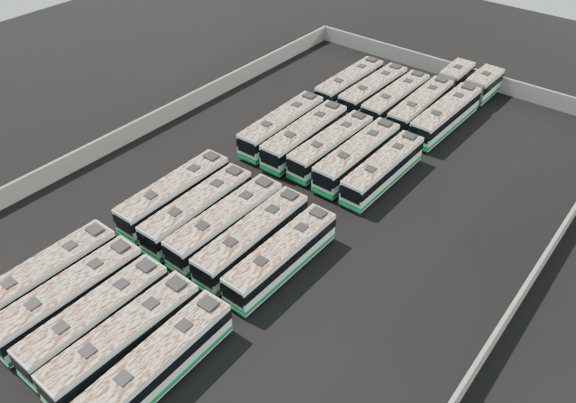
# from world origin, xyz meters

# --- Properties ---
(ground) EXTENTS (140.00, 140.00, 0.00)m
(ground) POSITION_xyz_m (0.00, 0.00, 0.00)
(ground) COLOR black
(ground) RESTS_ON ground
(perimeter_wall) EXTENTS (45.20, 73.20, 2.20)m
(perimeter_wall) POSITION_xyz_m (0.00, 0.00, 1.10)
(perimeter_wall) COLOR gray
(perimeter_wall) RESTS_ON ground
(bus_front_far_left) EXTENTS (2.68, 12.51, 3.52)m
(bus_front_far_left) POSITION_xyz_m (-8.67, -21.76, 1.80)
(bus_front_far_left) COLOR white
(bus_front_far_left) RESTS_ON ground
(bus_front_left) EXTENTS (2.77, 12.58, 3.54)m
(bus_front_left) POSITION_xyz_m (-5.27, -21.78, 1.81)
(bus_front_left) COLOR white
(bus_front_left) RESTS_ON ground
(bus_front_center) EXTENTS (2.67, 12.32, 3.47)m
(bus_front_center) POSITION_xyz_m (-1.86, -21.79, 1.77)
(bus_front_center) COLOR white
(bus_front_center) RESTS_ON ground
(bus_front_right) EXTENTS (2.86, 12.62, 3.55)m
(bus_front_right) POSITION_xyz_m (1.44, -21.76, 1.81)
(bus_front_right) COLOR white
(bus_front_right) RESTS_ON ground
(bus_front_far_right) EXTENTS (2.89, 12.55, 3.52)m
(bus_front_far_right) POSITION_xyz_m (4.94, -21.62, 1.80)
(bus_front_far_right) COLOR white
(bus_front_far_right) RESTS_ON ground
(bus_midfront_far_left) EXTENTS (2.91, 12.71, 3.57)m
(bus_midfront_far_left) POSITION_xyz_m (-8.73, -7.60, 1.83)
(bus_midfront_far_left) COLOR white
(bus_midfront_far_left) RESTS_ON ground
(bus_midfront_left) EXTENTS (2.93, 12.54, 3.52)m
(bus_midfront_left) POSITION_xyz_m (-5.22, -7.87, 1.80)
(bus_midfront_left) COLOR white
(bus_midfront_left) RESTS_ON ground
(bus_midfront_center) EXTENTS (2.83, 12.76, 3.59)m
(bus_midfront_center) POSITION_xyz_m (-1.83, -7.65, 1.83)
(bus_midfront_center) COLOR white
(bus_midfront_center) RESTS_ON ground
(bus_midfront_right) EXTENTS (2.84, 12.73, 3.58)m
(bus_midfront_right) POSITION_xyz_m (1.44, -7.69, 1.83)
(bus_midfront_right) COLOR white
(bus_midfront_right) RESTS_ON ground
(bus_midfront_far_right) EXTENTS (2.67, 12.25, 3.45)m
(bus_midfront_far_right) POSITION_xyz_m (4.84, -7.82, 1.76)
(bus_midfront_far_right) COLOR white
(bus_midfront_far_right) RESTS_ON ground
(bus_midback_far_left) EXTENTS (3.03, 12.86, 3.61)m
(bus_midback_far_left) POSITION_xyz_m (-8.72, 8.90, 1.84)
(bus_midback_far_left) COLOR white
(bus_midback_far_left) RESTS_ON ground
(bus_midback_left) EXTENTS (2.97, 12.86, 3.61)m
(bus_midback_left) POSITION_xyz_m (-5.28, 8.75, 1.85)
(bus_midback_left) COLOR white
(bus_midback_left) RESTS_ON ground
(bus_midback_center) EXTENTS (2.85, 12.40, 3.48)m
(bus_midback_center) POSITION_xyz_m (-1.88, 9.01, 1.78)
(bus_midback_center) COLOR white
(bus_midback_center) RESTS_ON ground
(bus_midback_right) EXTENTS (2.75, 12.81, 3.61)m
(bus_midback_right) POSITION_xyz_m (1.52, 9.01, 1.85)
(bus_midback_right) COLOR white
(bus_midback_right) RESTS_ON ground
(bus_midback_far_right) EXTENTS (2.64, 12.25, 3.45)m
(bus_midback_far_right) POSITION_xyz_m (4.87, 8.72, 1.76)
(bus_midback_far_right) COLOR white
(bus_midback_far_right) RESTS_ON ground
(bus_back_far_left) EXTENTS (2.62, 12.22, 3.44)m
(bus_back_far_left) POSITION_xyz_m (-8.72, 22.88, 1.76)
(bus_back_far_left) COLOR white
(bus_back_far_left) RESTS_ON ground
(bus_back_left) EXTENTS (2.78, 12.27, 3.45)m
(bus_back_left) POSITION_xyz_m (-5.22, 23.04, 1.76)
(bus_back_left) COLOR white
(bus_back_left) RESTS_ON ground
(bus_back_center) EXTENTS (2.68, 12.27, 3.45)m
(bus_back_center) POSITION_xyz_m (-1.82, 22.85, 1.77)
(bus_back_center) COLOR white
(bus_back_center) RESTS_ON ground
(bus_back_right) EXTENTS (3.00, 19.33, 3.50)m
(bus_back_right) POSITION_xyz_m (1.46, 26.37, 1.79)
(bus_back_right) COLOR white
(bus_back_right) RESTS_ON ground
(bus_back_far_right) EXTENTS (3.08, 19.95, 3.61)m
(bus_back_far_right) POSITION_xyz_m (4.97, 26.30, 1.84)
(bus_back_far_right) COLOR white
(bus_back_far_right) RESTS_ON ground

